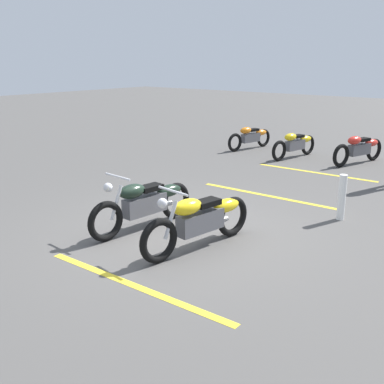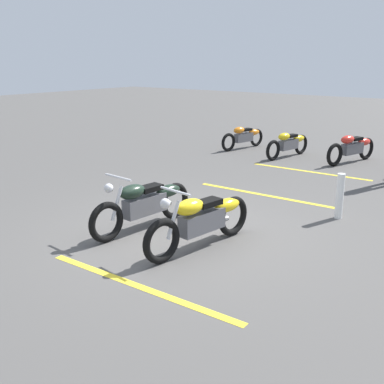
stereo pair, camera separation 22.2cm
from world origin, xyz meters
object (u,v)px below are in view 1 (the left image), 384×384
Objects in this scene: motorcycle_bright_foreground at (201,219)px; motorcycle_dark_foreground at (145,202)px; motorcycle_row_center at (295,144)px; motorcycle_row_left at (360,148)px; motorcycle_row_right at (251,137)px; bollard_post at (342,197)px.

motorcycle_dark_foreground is at bearing -85.37° from motorcycle_bright_foreground.
motorcycle_row_left is at bearing 112.01° from motorcycle_row_center.
motorcycle_row_center is at bearing -156.07° from motorcycle_bright_foreground.
motorcycle_dark_foreground reaches higher than motorcycle_row_center.
motorcycle_row_left reaches higher than motorcycle_row_right.
motorcycle_row_center is at bearing 35.20° from bollard_post.
motorcycle_dark_foreground is at bearing 8.05° from motorcycle_row_left.
motorcycle_bright_foreground is 1.12× the size of motorcycle_row_center.
motorcycle_bright_foreground is 1.27m from motorcycle_dark_foreground.
motorcycle_dark_foreground is (0.08, 1.27, 0.00)m from motorcycle_bright_foreground.
motorcycle_bright_foreground is at bearing 37.51° from motorcycle_row_right.
motorcycle_row_left is (7.54, 0.23, -0.03)m from motorcycle_bright_foreground.
motorcycle_bright_foreground is 2.63× the size of bollard_post.
motorcycle_row_left is 1.07× the size of motorcycle_row_right.
motorcycle_dark_foreground is at bearing 135.81° from bollard_post.
bollard_post is (2.63, -1.20, -0.04)m from motorcycle_bright_foreground.
motorcycle_dark_foreground is 1.17× the size of motorcycle_row_right.
motorcycle_bright_foreground is 7.44m from motorcycle_row_center.
motorcycle_dark_foreground is at bearing 29.45° from motorcycle_row_right.
motorcycle_dark_foreground is 3.55m from bollard_post.
motorcycle_row_left is 2.44× the size of bollard_post.
motorcycle_bright_foreground is 8.41m from motorcycle_row_right.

